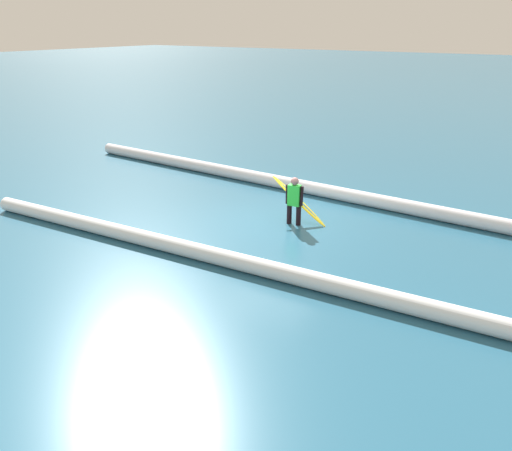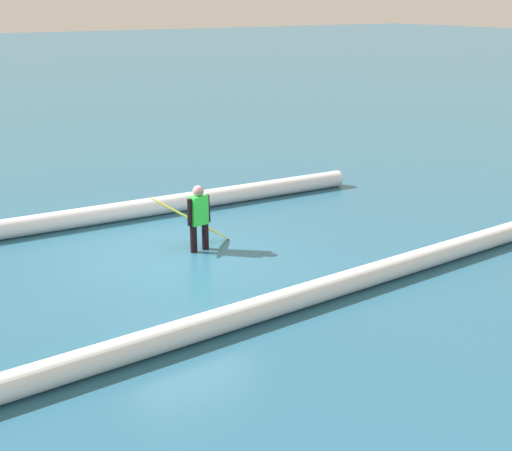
% 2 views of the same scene
% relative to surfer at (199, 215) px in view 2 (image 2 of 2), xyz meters
% --- Properties ---
extents(ground_plane, '(189.60, 189.60, 0.00)m').
position_rel_surfer_xyz_m(ground_plane, '(0.51, 0.09, -0.75)').
color(ground_plane, '#275C79').
extents(surfer, '(0.52, 0.23, 1.36)m').
position_rel_surfer_xyz_m(surfer, '(0.00, 0.00, 0.00)').
color(surfer, black).
rests_on(surfer, ground_plane).
extents(surfboard, '(1.79, 0.30, 1.22)m').
position_rel_surfer_xyz_m(surfboard, '(0.03, -0.31, -0.15)').
color(surfboard, yellow).
rests_on(surfboard, ground_plane).
extents(wave_crest_foreground, '(16.49, 1.14, 0.43)m').
position_rel_surfer_xyz_m(wave_crest_foreground, '(2.74, -2.80, -0.53)').
color(wave_crest_foreground, white).
rests_on(wave_crest_foreground, ground_plane).
extents(wave_crest_midground, '(14.47, 1.21, 0.40)m').
position_rel_surfer_xyz_m(wave_crest_midground, '(0.58, 3.30, -0.55)').
color(wave_crest_midground, white).
rests_on(wave_crest_midground, ground_plane).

